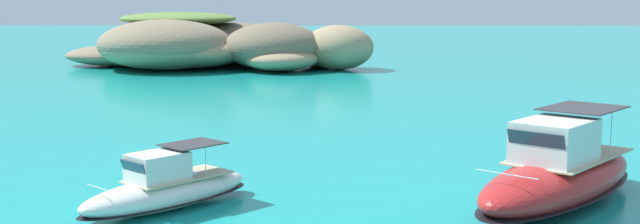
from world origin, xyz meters
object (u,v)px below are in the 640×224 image
motorboat_white (166,190)px  motorboat_red (559,176)px  islet_small (294,50)px  islet_large (190,45)px

motorboat_white → motorboat_red: motorboat_red is taller
islet_small → motorboat_red: bearing=-76.7°
islet_small → motorboat_red: size_ratio=1.79×
motorboat_white → motorboat_red: bearing=3.7°
islet_large → motorboat_white: (10.43, -59.49, -1.62)m
motorboat_white → motorboat_red: (14.51, 0.95, 0.37)m
motorboat_red → islet_large: bearing=113.1°
islet_small → motorboat_white: 55.21m
motorboat_white → islet_large: bearing=99.9°
islet_large → islet_small: islet_large is taller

